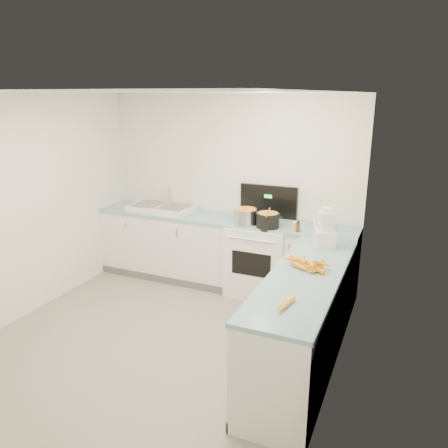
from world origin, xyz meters
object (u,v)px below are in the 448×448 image
at_px(black_pot, 268,221).
at_px(mixing_bowl, 323,225).
at_px(food_processor, 325,230).
at_px(extract_bottle, 298,227).
at_px(spice_jar, 295,227).
at_px(steel_pot, 246,217).
at_px(stove, 260,257).
at_px(sink, 162,208).

relative_size(black_pot, mixing_bowl, 1.19).
height_order(black_pot, food_processor, food_processor).
bearing_deg(extract_bottle, spice_jar, 151.32).
height_order(black_pot, extract_bottle, black_pot).
height_order(steel_pot, mixing_bowl, steel_pot).
distance_m(extract_bottle, food_processor, 0.54).
bearing_deg(stove, sink, 179.38).
relative_size(black_pot, spice_jar, 2.89).
height_order(stove, spice_jar, stove).
xyz_separation_m(mixing_bowl, extract_bottle, (-0.24, -0.22, 0.00)).
xyz_separation_m(steel_pot, mixing_bowl, (0.92, 0.17, -0.03)).
bearing_deg(mixing_bowl, black_pot, -163.13).
bearing_deg(mixing_bowl, extract_bottle, -137.58).
bearing_deg(steel_pot, mixing_bowl, 10.30).
relative_size(stove, extract_bottle, 11.80).
relative_size(black_pot, extract_bottle, 2.40).
height_order(stove, food_processor, stove).
xyz_separation_m(stove, food_processor, (0.90, -0.57, 0.64)).
xyz_separation_m(mixing_bowl, spice_jar, (-0.29, -0.20, -0.01)).
relative_size(sink, spice_jar, 8.96).
bearing_deg(sink, steel_pot, -6.90).
bearing_deg(spice_jar, steel_pot, 177.23).
relative_size(mixing_bowl, food_processor, 0.56).
distance_m(stove, food_processor, 1.24).
xyz_separation_m(steel_pot, extract_bottle, (0.67, -0.06, -0.03)).
bearing_deg(spice_jar, mixing_bowl, 34.11).
relative_size(black_pot, food_processor, 0.67).
bearing_deg(food_processor, mixing_bowl, 102.54).
bearing_deg(mixing_bowl, sink, -179.74).
bearing_deg(spice_jar, black_pot, 178.63).
relative_size(stove, steel_pot, 4.66).
height_order(stove, black_pot, stove).
distance_m(sink, extract_bottle, 1.98).
distance_m(steel_pot, mixing_bowl, 0.93).
bearing_deg(black_pot, spice_jar, -1.37).
xyz_separation_m(black_pot, spice_jar, (0.33, -0.01, -0.03)).
distance_m(stove, black_pot, 0.59).
distance_m(black_pot, food_processor, 0.86).
distance_m(mixing_bowl, extract_bottle, 0.33).
bearing_deg(steel_pot, spice_jar, -2.77).
bearing_deg(spice_jar, sink, 174.44).
distance_m(sink, spice_jar, 1.93).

